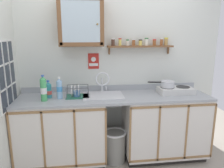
% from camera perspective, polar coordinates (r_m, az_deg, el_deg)
% --- Properties ---
extents(back_wall, '(3.20, 0.07, 2.57)m').
position_cam_1_polar(back_wall, '(3.16, -0.18, 4.78)').
color(back_wall, silver).
rests_on(back_wall, ground).
extents(lower_cabinet_run, '(1.16, 0.63, 0.91)m').
position_cam_1_polar(lower_cabinet_run, '(3.07, -13.03, -12.16)').
color(lower_cabinet_run, black).
rests_on(lower_cabinet_run, ground).
extents(lower_cabinet_run_right, '(1.15, 0.63, 0.91)m').
position_cam_1_polar(lower_cabinet_run_right, '(3.25, 13.51, -10.74)').
color(lower_cabinet_run_right, black).
rests_on(lower_cabinet_run_right, ground).
extents(countertop, '(2.56, 0.66, 0.03)m').
position_cam_1_polar(countertop, '(2.91, 0.66, -3.45)').
color(countertop, '#9EA3A8').
rests_on(countertop, lower_cabinet_run).
extents(backsplash, '(2.56, 0.02, 0.08)m').
position_cam_1_polar(backsplash, '(3.19, -0.10, -0.96)').
color(backsplash, '#9EA3A8').
rests_on(backsplash, countertop).
extents(sink, '(0.54, 0.46, 0.41)m').
position_cam_1_polar(sink, '(2.94, -2.38, -3.20)').
color(sink, silver).
rests_on(sink, countertop).
extents(hot_plate_stove, '(0.48, 0.27, 0.09)m').
position_cam_1_polar(hot_plate_stove, '(3.16, 16.44, -1.61)').
color(hot_plate_stove, silver).
rests_on(hot_plate_stove, countertop).
extents(saucepan, '(0.37, 0.19, 0.09)m').
position_cam_1_polar(saucepan, '(3.11, 14.38, 0.04)').
color(saucepan, silver).
rests_on(saucepan, hot_plate_stove).
extents(bottle_detergent_teal_0, '(0.08, 0.08, 0.23)m').
position_cam_1_polar(bottle_detergent_teal_0, '(2.93, -16.42, -1.58)').
color(bottle_detergent_teal_0, teal).
rests_on(bottle_detergent_teal_0, countertop).
extents(bottle_water_blue_1, '(0.07, 0.07, 0.28)m').
position_cam_1_polar(bottle_water_blue_1, '(2.84, -13.70, -1.22)').
color(bottle_water_blue_1, '#8CB7E0').
rests_on(bottle_water_blue_1, countertop).
extents(bottle_soda_green_2, '(0.08, 0.08, 0.33)m').
position_cam_1_polar(bottle_soda_green_2, '(2.79, -17.61, -1.31)').
color(bottle_soda_green_2, '#4CB266').
rests_on(bottle_soda_green_2, countertop).
extents(dish_rack, '(0.30, 0.23, 0.16)m').
position_cam_1_polar(dish_rack, '(2.89, -9.27, -2.58)').
color(dish_rack, '#26664C').
rests_on(dish_rack, countertop).
extents(mug, '(0.09, 0.12, 0.09)m').
position_cam_1_polar(mug, '(2.88, -9.27, -2.61)').
color(mug, '#3F6699').
rests_on(mug, countertop).
extents(wall_cabinet, '(0.58, 0.30, 0.62)m').
position_cam_1_polar(wall_cabinet, '(2.94, -8.17, 15.85)').
color(wall_cabinet, brown).
extents(spice_shelf, '(0.93, 0.14, 0.23)m').
position_cam_1_polar(spice_shelf, '(3.11, 7.58, 10.20)').
color(spice_shelf, brown).
extents(warning_sign, '(0.15, 0.01, 0.22)m').
position_cam_1_polar(warning_sign, '(3.10, -4.90, 6.00)').
color(warning_sign, '#B2261E').
extents(window, '(0.03, 0.56, 0.81)m').
position_cam_1_polar(window, '(2.81, -26.06, 2.12)').
color(window, '#262D38').
extents(trash_bin, '(0.32, 0.32, 0.45)m').
position_cam_1_polar(trash_bin, '(3.12, 0.85, -15.98)').
color(trash_bin, gray).
rests_on(trash_bin, ground).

